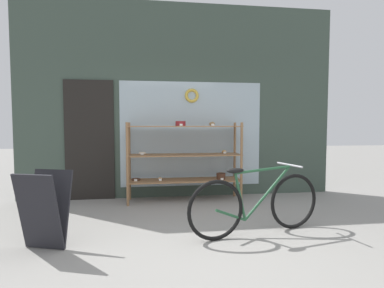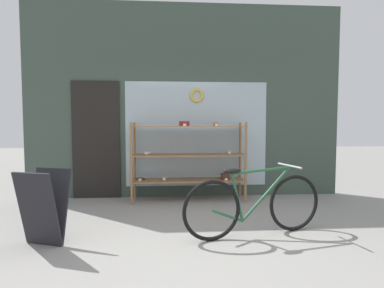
% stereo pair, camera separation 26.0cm
% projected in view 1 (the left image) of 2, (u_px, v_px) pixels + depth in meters
% --- Properties ---
extents(ground_plane, '(30.00, 30.00, 0.00)m').
position_uv_depth(ground_plane, '(205.00, 255.00, 3.02)').
color(ground_plane, gray).
extents(storefront_facade, '(5.74, 0.13, 3.51)m').
position_uv_depth(storefront_facade, '(178.00, 104.00, 5.46)').
color(storefront_facade, '#3D4C42').
rests_on(storefront_facade, ground_plane).
extents(display_case, '(1.95, 0.47, 1.38)m').
position_uv_depth(display_case, '(185.00, 155.00, 5.16)').
color(display_case, '#8E6642').
rests_on(display_case, ground_plane).
extents(bicycle, '(1.75, 0.57, 0.83)m').
position_uv_depth(bicycle, '(257.00, 204.00, 3.59)').
color(bicycle, black).
rests_on(bicycle, ground_plane).
extents(sandwich_board, '(0.55, 0.50, 0.82)m').
position_uv_depth(sandwich_board, '(44.00, 210.00, 3.16)').
color(sandwich_board, '#232328').
rests_on(sandwich_board, ground_plane).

